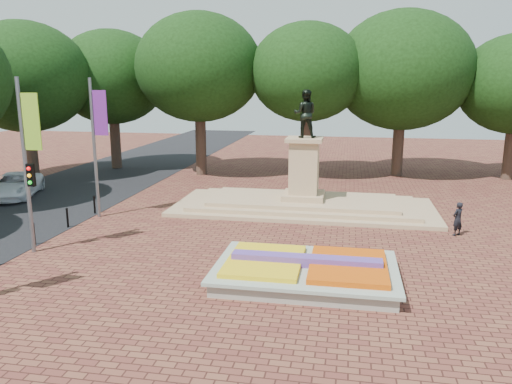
# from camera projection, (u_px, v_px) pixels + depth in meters

# --- Properties ---
(ground) EXTENTS (90.00, 90.00, 0.00)m
(ground) POSITION_uv_depth(u_px,v_px,m) (284.00, 259.00, 19.56)
(ground) COLOR brown
(ground) RESTS_ON ground
(asphalt_street) EXTENTS (9.00, 90.00, 0.02)m
(asphalt_street) POSITION_uv_depth(u_px,v_px,m) (22.00, 210.00, 27.03)
(asphalt_street) COLOR black
(asphalt_street) RESTS_ON ground
(flower_bed) EXTENTS (6.30, 4.30, 0.91)m
(flower_bed) POSITION_uv_depth(u_px,v_px,m) (306.00, 271.00, 17.37)
(flower_bed) COLOR gray
(flower_bed) RESTS_ON ground
(monument) EXTENTS (14.00, 6.00, 6.40)m
(monument) POSITION_uv_depth(u_px,v_px,m) (303.00, 193.00, 27.04)
(monument) COLOR tan
(monument) RESTS_ON ground
(tree_row_back) EXTENTS (44.80, 8.80, 10.43)m
(tree_row_back) POSITION_uv_depth(u_px,v_px,m) (351.00, 83.00, 34.96)
(tree_row_back) COLOR #37281E
(tree_row_back) RESTS_ON ground
(banner_poles) EXTENTS (0.88, 11.17, 7.00)m
(banner_poles) POSITION_uv_depth(u_px,v_px,m) (23.00, 159.00, 19.26)
(banner_poles) COLOR slate
(banner_poles) RESTS_ON ground
(bollard_row) EXTENTS (0.12, 13.12, 0.98)m
(bollard_row) POSITION_uv_depth(u_px,v_px,m) (14.00, 243.00, 19.91)
(bollard_row) COLOR black
(bollard_row) RESTS_ON ground
(van) EXTENTS (4.03, 5.68, 1.44)m
(van) POSITION_uv_depth(u_px,v_px,m) (15.00, 185.00, 29.89)
(van) COLOR white
(van) RESTS_ON ground
(pedestrian) EXTENTS (0.67, 0.64, 1.54)m
(pedestrian) POSITION_uv_depth(u_px,v_px,m) (458.00, 219.00, 22.41)
(pedestrian) COLOR black
(pedestrian) RESTS_ON ground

